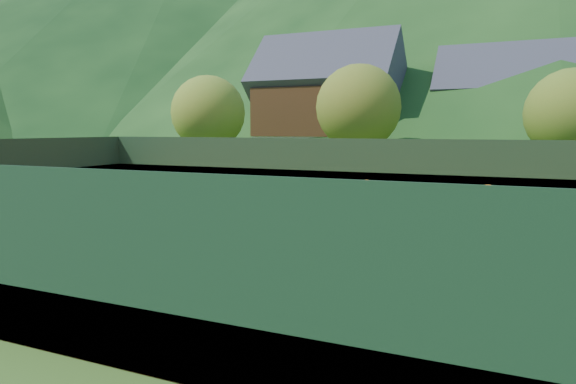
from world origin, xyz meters
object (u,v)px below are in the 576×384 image
at_px(chalet_mid, 507,113).
at_px(student_a, 367,198).
at_px(ball_hopper, 105,207).
at_px(chalet_left, 328,107).
at_px(coach, 201,205).
at_px(student_b, 397,206).
at_px(tennis_net, 309,211).
at_px(student_c, 428,207).
at_px(student_d, 487,207).

bearing_deg(chalet_mid, student_a, -98.07).
bearing_deg(ball_hopper, student_a, 36.40).
distance_m(student_a, chalet_left, 30.25).
relative_size(coach, chalet_left, 0.14).
bearing_deg(student_b, ball_hopper, 3.57).
height_order(tennis_net, chalet_mid, chalet_mid).
relative_size(student_a, tennis_net, 0.13).
bearing_deg(tennis_net, ball_hopper, -151.84).
bearing_deg(student_a, student_c, 175.98).
distance_m(student_a, student_b, 1.70).
height_order(student_b, tennis_net, student_b).
xyz_separation_m(student_c, chalet_mid, (1.86, 32.79, 4.20)).
bearing_deg(tennis_net, student_c, 16.22).
relative_size(student_c, student_d, 0.95).
bearing_deg(chalet_mid, coach, -103.28).
height_order(student_c, tennis_net, student_c).
bearing_deg(coach, chalet_mid, 57.86).
distance_m(student_d, tennis_net, 6.35).
bearing_deg(coach, student_a, 33.53).
bearing_deg(student_d, tennis_net, -5.60).
relative_size(coach, chalet_mid, 0.16).
relative_size(student_d, chalet_mid, 0.13).
distance_m(ball_hopper, chalet_left, 34.05).
bearing_deg(student_b, student_a, -57.35).
xyz_separation_m(coach, student_c, (6.90, 4.31, -0.21)).
height_order(coach, student_d, coach).
xyz_separation_m(student_a, tennis_net, (-1.53, -2.46, -0.27)).
relative_size(ball_hopper, chalet_left, 0.07).
height_order(coach, student_a, coach).
bearing_deg(ball_hopper, student_c, 23.79).
height_order(student_c, chalet_mid, chalet_mid).
relative_size(coach, tennis_net, 0.16).
height_order(student_a, chalet_left, chalet_left).
xyz_separation_m(student_a, chalet_left, (-11.53, 27.54, 4.86)).
bearing_deg(student_c, student_a, -21.38).
bearing_deg(student_c, tennis_net, 20.41).
relative_size(student_a, chalet_mid, 0.12).
bearing_deg(tennis_net, chalet_left, 108.43).
relative_size(tennis_net, chalet_mid, 0.95).
bearing_deg(chalet_left, student_a, -67.29).
relative_size(tennis_net, ball_hopper, 12.07).
distance_m(tennis_net, ball_hopper, 7.49).
relative_size(coach, ball_hopper, 1.96).
xyz_separation_m(student_d, chalet_left, (-16.14, 28.41, 4.82)).
xyz_separation_m(coach, student_a, (4.28, 5.56, -0.21)).
xyz_separation_m(student_a, ball_hopper, (-8.12, -5.99, -0.02)).
bearing_deg(coach, chalet_left, 83.48).
xyz_separation_m(coach, student_d, (8.89, 4.69, -0.17)).
xyz_separation_m(student_d, ball_hopper, (-12.74, -5.12, -0.06)).
height_order(coach, student_c, coach).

